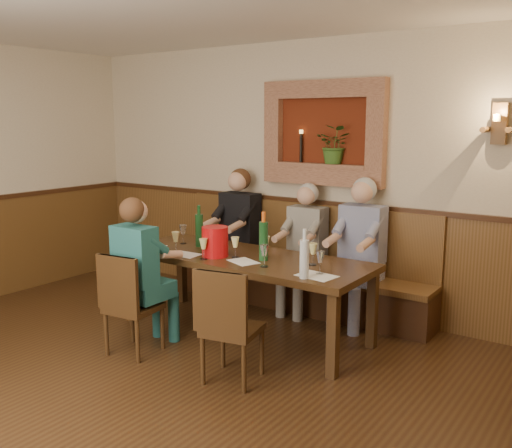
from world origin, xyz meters
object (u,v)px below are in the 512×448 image
Objects in this scene: person_bench_right at (358,265)px; water_bottle at (304,258)px; person_chair_front at (144,287)px; wine_bottle_green_a at (264,240)px; spittoon_bucket at (215,242)px; person_bench_mid at (303,260)px; chair_near_left at (133,324)px; bench at (296,277)px; person_bench_left at (235,245)px; dining_table at (244,264)px; chair_near_right at (232,348)px; wine_bottle_green_b at (199,229)px.

person_bench_right is 1.22m from water_bottle.
person_chair_front is 1.12m from wine_bottle_green_a.
spittoon_bucket is 0.63× the size of wine_bottle_green_a.
water_bottle is at bearing -59.29° from person_bench_mid.
spittoon_bucket is (0.30, 0.75, 0.63)m from chair_near_left.
bench is 3.37× the size of chair_near_left.
chair_near_left is 3.24× the size of spittoon_bucket.
person_bench_right is at bearing 0.02° from person_bench_left.
person_chair_front is at bearing -106.53° from bench.
person_bench_mid is (0.65, 1.76, 0.29)m from chair_near_left.
chair_near_right is (0.51, -0.86, -0.41)m from dining_table.
person_chair_front is at bearing 83.64° from chair_near_left.
person_bench_left is 1.49m from person_bench_right.
wine_bottle_green_b reaches higher than chair_near_right.
person_bench_mid is (0.87, 0.00, -0.05)m from person_bench_left.
bench is 1.87m from chair_near_right.
person_bench_right is (1.49, 0.00, -0.01)m from person_bench_left.
person_bench_right is at bearing 47.01° from chair_near_left.
bench is 1.26m from spittoon_bucket.
bench is 2.08× the size of person_bench_right.
wine_bottle_green_b is (-0.60, 0.07, 0.24)m from dining_table.
bench is 2.23× the size of person_bench_mid.
person_chair_front is 0.93m from wine_bottle_green_b.
person_bench_mid reaches higher than bench.
water_bottle is (0.83, -0.34, 0.24)m from dining_table.
person_chair_front reaches higher than spittoon_bucket.
person_chair_front is at bearing -84.30° from wine_bottle_green_b.
person_bench_mid is at bearing 62.56° from chair_near_left.
chair_near_left is 0.66× the size of person_chair_front.
person_bench_mid is 3.40× the size of water_bottle.
wine_bottle_green_a reaches higher than spittoon_bucket.
person_bench_right is 3.63× the size of water_bottle.
person_chair_front is at bearing 163.88° from chair_near_right.
person_chair_front is 4.92× the size of spittoon_bucket.
bench is 7.31× the size of wine_bottle_green_b.
person_bench_left is at bearing 143.24° from water_bottle.
chair_near_left is 2.19m from person_bench_right.
person_chair_front is (-0.51, -1.72, 0.23)m from bench.
wine_bottle_green_a is (0.24, -0.04, 0.26)m from dining_table.
chair_near_right is 0.67× the size of person_bench_mid.
chair_near_left is at bearing -105.28° from bench.
bench is at bearing 8.26° from person_bench_left.
wine_bottle_green_a is at bearing 153.26° from water_bottle.
wine_bottle_green_a is at bearing 16.23° from spittoon_bucket.
spittoon_bucket is (-0.20, -0.17, 0.21)m from dining_table.
chair_near_right is at bearing -4.23° from person_chair_front.
person_chair_front reaches higher than wine_bottle_green_a.
dining_table is at bearing -6.56° from wine_bottle_green_b.
wine_bottle_green_b is at bearing -133.51° from person_bench_mid.
dining_table is at bearing -99.20° from person_bench_mid.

